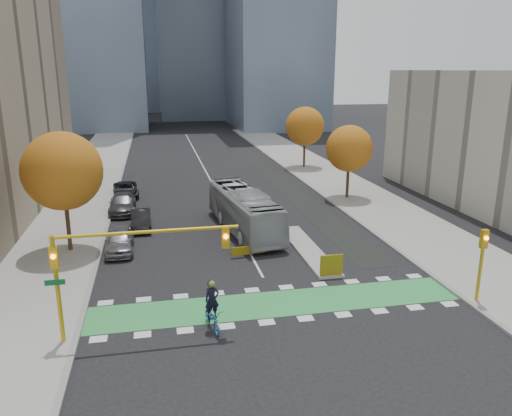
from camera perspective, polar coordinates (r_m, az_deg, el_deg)
name	(u,v)px	position (r m, az deg, el deg)	size (l,w,h in m)	color
ground	(284,317)	(25.84, 3.24, -12.29)	(300.00, 300.00, 0.00)	black
sidewalk_west	(66,219)	(44.39, -20.84, -1.16)	(7.00, 120.00, 0.15)	gray
sidewalk_east	(370,202)	(47.87, 12.88, 0.65)	(7.00, 120.00, 0.15)	gray
curb_west	(110,216)	(43.93, -16.34, -0.93)	(0.30, 120.00, 0.16)	gray
curb_east	(334,204)	(46.56, 8.95, 0.44)	(0.30, 120.00, 0.16)	gray
bike_crossing	(277,303)	(27.13, 2.43, -10.83)	(20.00, 3.00, 0.01)	green
centre_line	(204,168)	(63.51, -5.94, 4.52)	(0.15, 70.00, 0.01)	silver
bike_lane_paint	(281,183)	(55.11, 2.91, 2.90)	(2.50, 50.00, 0.01)	black
median_island	(307,249)	(34.75, 5.89, -4.70)	(1.60, 10.00, 0.16)	gray
hazard_board	(332,265)	(30.26, 8.63, -6.47)	(1.40, 0.12, 1.30)	yellow
tree_west	(62,171)	(35.19, -21.25, 3.95)	(5.20, 5.20, 8.22)	#332114
tree_east_near	(349,149)	(48.12, 10.61, 6.69)	(4.40, 4.40, 7.08)	#332114
tree_east_far	(305,126)	(63.21, 5.61, 9.28)	(4.80, 4.80, 7.65)	#332114
traffic_signal_west	(116,257)	(23.08, -15.76, -5.39)	(8.53, 0.56, 5.20)	#BF9914
traffic_signal_east	(482,255)	(28.67, 24.44, -4.88)	(0.35, 0.43, 4.10)	#BF9914
cyclist	(212,313)	(24.42, -5.00, -11.87)	(1.15, 2.27, 2.50)	#215F9B
bus	(244,210)	(38.28, -1.35, -0.28)	(2.72, 11.63, 3.24)	#A0A5A7
parked_car_a	(119,240)	(35.40, -15.35, -3.59)	(1.86, 4.61, 1.57)	gray
parked_car_b	(141,220)	(40.11, -13.01, -1.29)	(1.51, 4.33, 1.43)	black
parked_car_c	(122,203)	(44.99, -15.02, 0.51)	(2.22, 5.47, 1.59)	#48484D
parked_car_d	(126,190)	(50.60, -14.67, 2.05)	(2.29, 4.98, 1.38)	black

